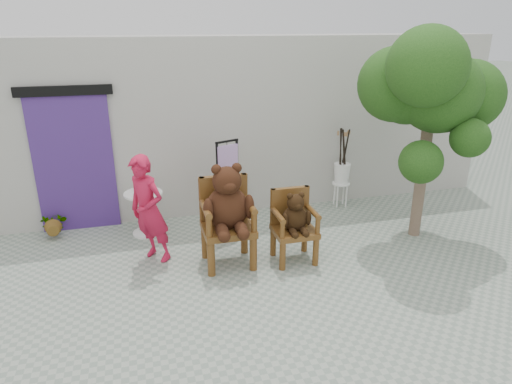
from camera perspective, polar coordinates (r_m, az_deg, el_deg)
ground_plane at (r=6.14m, az=6.63°, el=-11.14°), size 60.00×60.00×0.00m
back_wall at (r=8.36m, az=-0.77°, el=8.70°), size 9.00×1.00×3.00m
doorway at (r=7.75m, az=-21.80°, el=3.71°), size 1.40×0.11×2.33m
chair_big at (r=6.20m, az=-3.60°, el=-2.05°), size 0.70×0.77×1.47m
chair_small at (r=6.41m, az=4.77°, el=-3.43°), size 0.58×0.55×1.03m
person at (r=6.41m, az=-13.23°, el=-2.22°), size 0.67×0.68×1.59m
cafe_table at (r=7.44m, az=-13.77°, el=-1.98°), size 0.60×0.60×0.70m
display_stand at (r=7.28m, az=-3.49°, el=-0.66°), size 0.54×0.49×1.51m
stool_bucket at (r=8.41m, az=10.68°, el=2.37°), size 0.32×0.32×1.45m
tree at (r=7.06m, az=20.80°, el=11.87°), size 2.12×1.98×3.20m
potted_plant at (r=7.90m, az=-23.94°, el=-3.61°), size 0.44×0.39×0.44m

